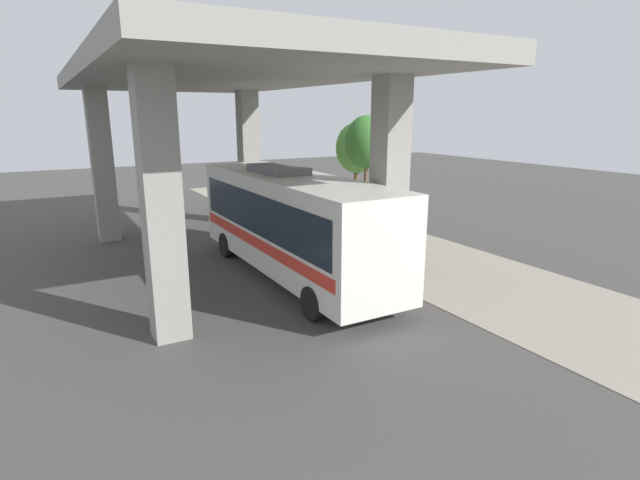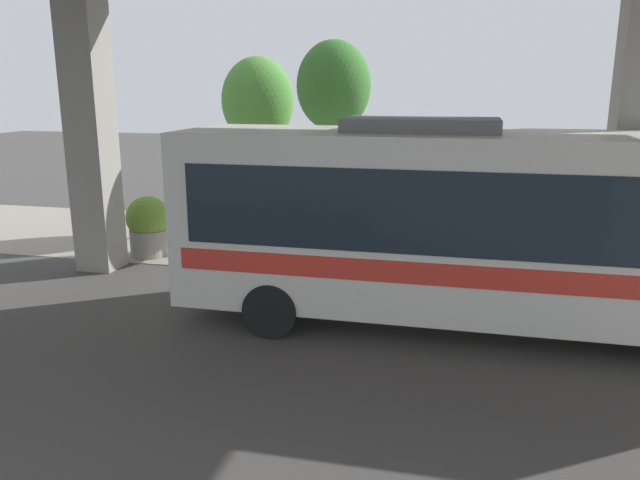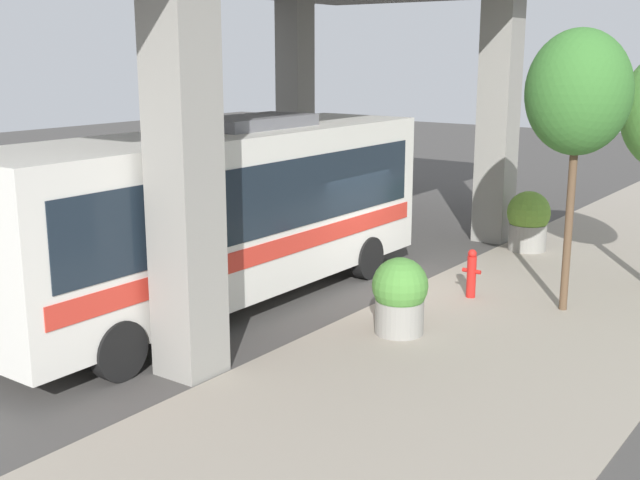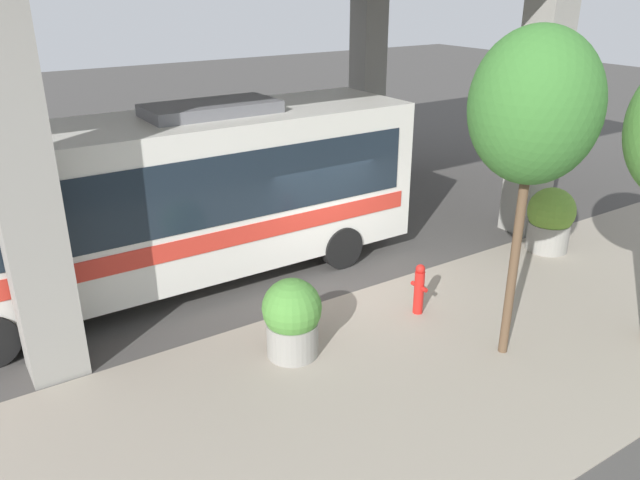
% 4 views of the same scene
% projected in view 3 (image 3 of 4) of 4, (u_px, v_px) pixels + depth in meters
% --- Properties ---
extents(ground_plane, '(80.00, 80.00, 0.00)m').
position_uv_depth(ground_plane, '(401.00, 292.00, 17.65)').
color(ground_plane, '#474442').
rests_on(ground_plane, ground).
extents(sidewalk_strip, '(6.00, 40.00, 0.02)m').
position_uv_depth(sidewalk_strip, '(531.00, 318.00, 15.93)').
color(sidewalk_strip, gray).
rests_on(sidewalk_strip, ground).
extents(bus, '(2.81, 10.91, 3.86)m').
position_uv_depth(bus, '(221.00, 208.00, 16.21)').
color(bus, silver).
rests_on(bus, ground).
extents(fire_hydrant, '(0.41, 0.20, 1.08)m').
position_uv_depth(fire_hydrant, '(471.00, 273.00, 17.13)').
color(fire_hydrant, red).
rests_on(fire_hydrant, ground).
extents(planter_front, '(1.05, 1.05, 1.47)m').
position_uv_depth(planter_front, '(400.00, 296.00, 14.89)').
color(planter_front, gray).
rests_on(planter_front, ground).
extents(planter_middle, '(1.14, 1.14, 1.60)m').
position_uv_depth(planter_middle, '(528.00, 221.00, 21.22)').
color(planter_middle, gray).
rests_on(planter_middle, ground).
extents(street_tree_near, '(2.03, 2.03, 5.62)m').
position_uv_depth(street_tree_near, '(578.00, 93.00, 15.44)').
color(street_tree_near, brown).
rests_on(street_tree_near, ground).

